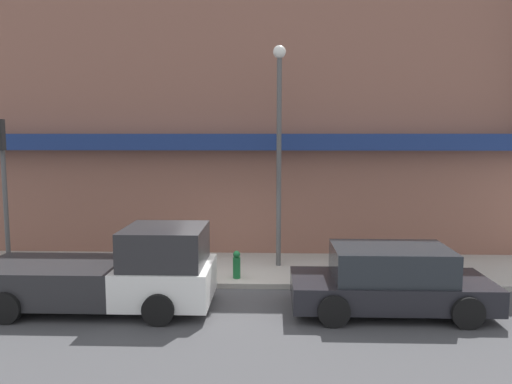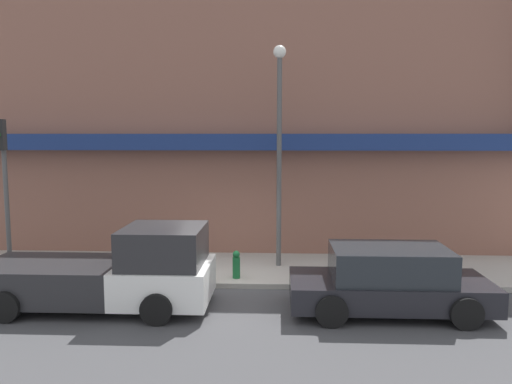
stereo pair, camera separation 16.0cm
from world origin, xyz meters
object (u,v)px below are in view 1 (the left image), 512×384
(pickup_truck, at_px, (114,273))
(parked_car, at_px, (390,280))
(fire_hydrant, at_px, (237,265))
(traffic_light, at_px, (2,171))
(street_lamp, at_px, (279,132))

(pickup_truck, relative_size, parked_car, 1.19)
(fire_hydrant, height_order, traffic_light, traffic_light)
(fire_hydrant, bearing_deg, parked_car, -29.56)
(parked_car, distance_m, fire_hydrant, 4.08)
(fire_hydrant, relative_size, street_lamp, 0.12)
(fire_hydrant, distance_m, street_lamp, 3.88)
(traffic_light, bearing_deg, parked_car, -11.05)
(fire_hydrant, bearing_deg, pickup_truck, -142.56)
(parked_car, xyz_separation_m, traffic_light, (-9.63, 1.88, 2.27))
(traffic_light, bearing_deg, street_lamp, 11.56)
(fire_hydrant, relative_size, traffic_light, 0.18)
(fire_hydrant, xyz_separation_m, traffic_light, (-6.09, -0.13, 2.47))
(parked_car, height_order, traffic_light, traffic_light)
(pickup_truck, distance_m, traffic_light, 4.50)
(pickup_truck, height_order, fire_hydrant, pickup_truck)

